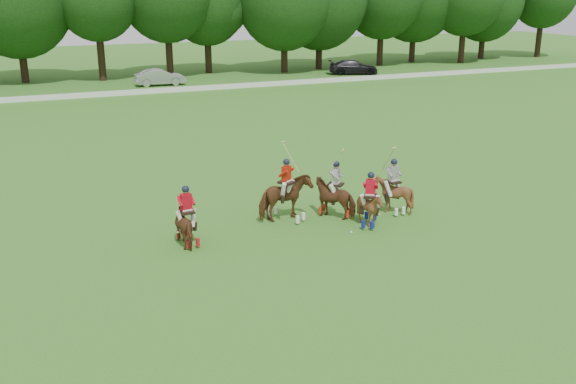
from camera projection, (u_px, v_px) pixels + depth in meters
name	position (u px, v px, depth m)	size (l,w,h in m)	color
ground	(325.00, 274.00, 20.10)	(180.00, 180.00, 0.00)	#316A1E
boundary_rail	(121.00, 93.00, 53.27)	(120.00, 0.10, 0.44)	white
car_mid	(160.00, 77.00, 58.67)	(1.57, 4.51, 1.49)	#A9A9AF
car_right	(353.00, 67.00, 66.29)	(2.04, 5.02, 1.46)	black
polo_red_a	(187.00, 224.00, 22.22)	(1.05, 1.72, 2.13)	#532D16
polo_red_b	(286.00, 198.00, 24.48)	(2.28, 2.21, 2.99)	#532D16
polo_red_c	(370.00, 207.00, 23.96)	(1.62, 1.65, 2.10)	#532D16
polo_stripe_a	(336.00, 197.00, 24.97)	(1.82, 1.85, 2.77)	#532D16
polo_stripe_b	(392.00, 194.00, 25.39)	(1.28, 1.42, 2.74)	#532D16
polo_ball	(351.00, 232.00, 23.40)	(0.09, 0.09, 0.09)	white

